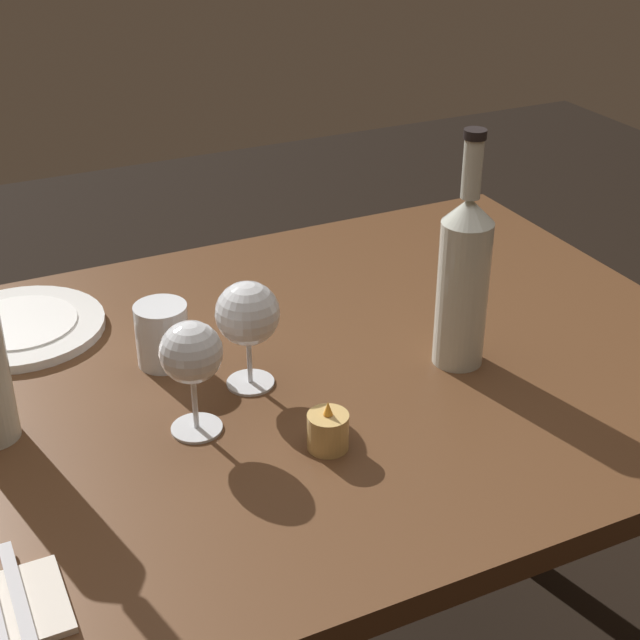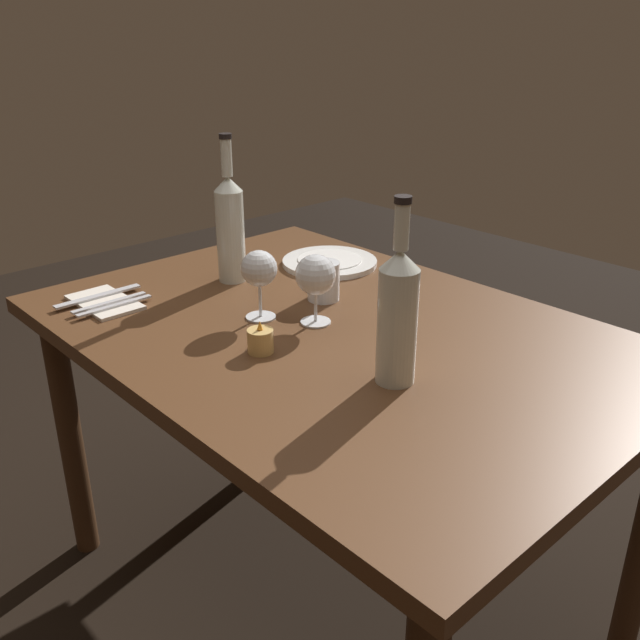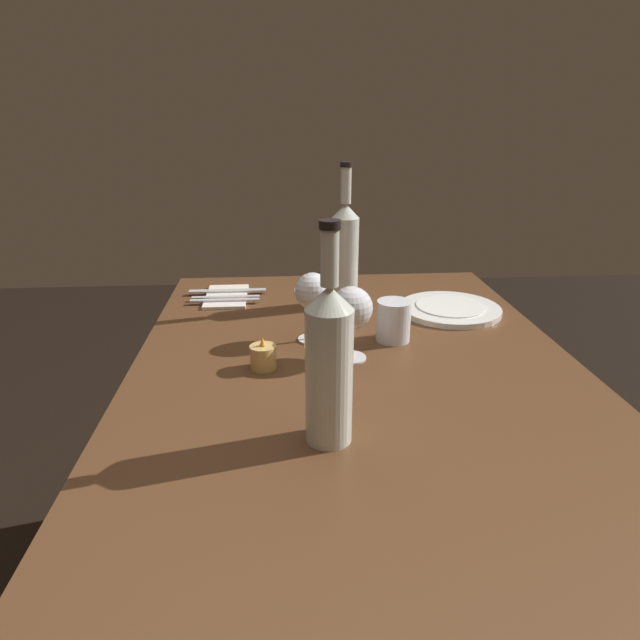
# 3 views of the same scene
# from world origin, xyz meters

# --- Properties ---
(ground_plane) EXTENTS (6.00, 6.00, 0.00)m
(ground_plane) POSITION_xyz_m (0.00, 0.00, 0.00)
(ground_plane) COLOR black
(dining_table) EXTENTS (1.30, 0.90, 0.74)m
(dining_table) POSITION_xyz_m (0.00, 0.00, 0.65)
(dining_table) COLOR #56351E
(dining_table) RESTS_ON ground
(wine_glass_left) EXTENTS (0.09, 0.09, 0.15)m
(wine_glass_left) POSITION_xyz_m (0.04, 0.01, 0.85)
(wine_glass_left) COLOR white
(wine_glass_left) RESTS_ON dining_table
(wine_glass_right) EXTENTS (0.08, 0.08, 0.15)m
(wine_glass_right) POSITION_xyz_m (0.15, 0.08, 0.85)
(wine_glass_right) COLOR white
(wine_glass_right) RESTS_ON dining_table
(wine_bottle) EXTENTS (0.07, 0.07, 0.34)m
(wine_bottle) POSITION_xyz_m (-0.25, 0.08, 0.87)
(wine_bottle) COLOR silver
(wine_bottle) RESTS_ON dining_table
(wine_bottle_second) EXTENTS (0.07, 0.07, 0.36)m
(wine_bottle_second) POSITION_xyz_m (0.38, -0.02, 0.88)
(wine_bottle_second) COLOR silver
(wine_bottle_second) RESTS_ON dining_table
(water_tumbler) EXTENTS (0.08, 0.08, 0.09)m
(water_tumbler) POSITION_xyz_m (0.13, -0.10, 0.78)
(water_tumbler) COLOR white
(water_tumbler) RESTS_ON dining_table
(votive_candle) EXTENTS (0.05, 0.05, 0.07)m
(votive_candle) POSITION_xyz_m (0.01, 0.19, 0.76)
(votive_candle) COLOR #DBB266
(votive_candle) RESTS_ON dining_table
(dinner_plate) EXTENTS (0.25, 0.25, 0.02)m
(dinner_plate) POSITION_xyz_m (0.30, -0.28, 0.75)
(dinner_plate) COLOR white
(dinner_plate) RESTS_ON dining_table
(folded_napkin) EXTENTS (0.19, 0.11, 0.01)m
(folded_napkin) POSITION_xyz_m (0.45, 0.30, 0.74)
(folded_napkin) COLOR silver
(folded_napkin) RESTS_ON dining_table
(fork_inner) EXTENTS (0.01, 0.18, 0.00)m
(fork_inner) POSITION_xyz_m (0.43, 0.30, 0.75)
(fork_inner) COLOR silver
(fork_inner) RESTS_ON folded_napkin
(fork_outer) EXTENTS (0.01, 0.18, 0.00)m
(fork_outer) POSITION_xyz_m (0.40, 0.30, 0.75)
(fork_outer) COLOR silver
(fork_outer) RESTS_ON folded_napkin
(table_knife) EXTENTS (0.02, 0.21, 0.00)m
(table_knife) POSITION_xyz_m (0.48, 0.30, 0.75)
(table_knife) COLOR silver
(table_knife) RESTS_ON folded_napkin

